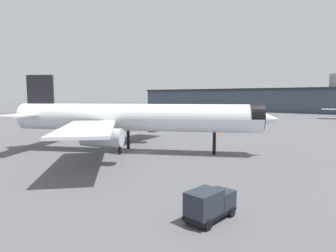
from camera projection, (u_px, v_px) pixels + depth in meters
ground at (141, 152)px, 58.12m from camera, size 900.00×900.00×0.00m
airliner_near_gate at (134, 118)px, 58.01m from camera, size 54.94×48.96×15.96m
terminal_building at (241, 100)px, 220.19m from camera, size 170.41×44.32×25.50m
service_truck_front at (210, 203)px, 26.41m from camera, size 3.70×5.90×3.00m
baggage_tug_wing at (154, 129)px, 91.90m from camera, size 2.14×3.33×1.85m
traffic_cone_near_nose at (220, 134)px, 82.46m from camera, size 0.62×0.62×0.77m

